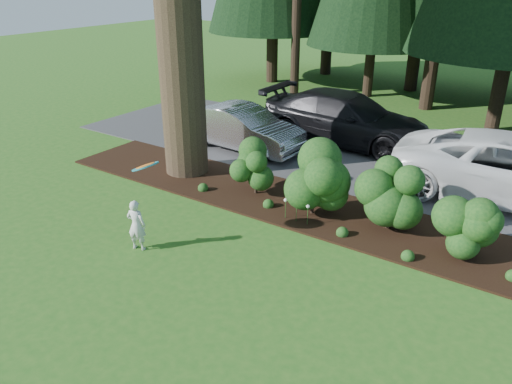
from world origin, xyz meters
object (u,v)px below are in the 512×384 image
car_silver_wagon (242,128)px  car_dark_suv (346,118)px  frisbee (145,166)px  child (136,225)px

car_silver_wagon → car_dark_suv: bearing=-43.0°
car_dark_suv → frisbee: bearing=176.9°
car_silver_wagon → child: 6.80m
child → frisbee: bearing=-123.1°
frisbee → child: bearing=-106.1°
car_silver_wagon → frisbee: frisbee is taller
car_silver_wagon → frisbee: bearing=-159.3°
child → frisbee: (0.09, 0.32, 1.25)m
child → frisbee: frisbee is taller
child → car_silver_wagon: bearing=-90.5°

